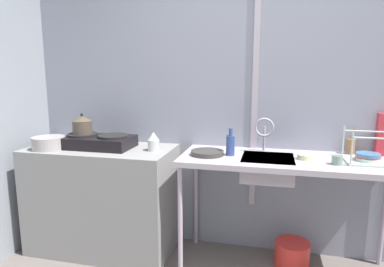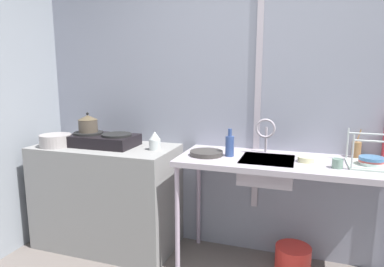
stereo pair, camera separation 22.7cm
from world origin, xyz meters
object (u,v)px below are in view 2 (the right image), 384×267
Objects in this scene: sink_basin at (267,170)px; dish_rack at (373,161)px; faucet at (266,130)px; bucket_on_floor at (293,259)px; small_bowl_on_drainboard at (306,159)px; stove at (103,140)px; cup_by_rack at (337,163)px; frying_pan at (206,153)px; bottle_by_sink at (230,145)px; pot_beside_stove at (56,140)px; percolator at (155,141)px; utensil_jar at (356,149)px; pot_on_left_burner at (88,123)px.

dish_rack is at bearing 2.07° from sink_basin.
faucet reaches higher than bucket_on_floor.
bucket_on_floor is (-0.05, 0.07, -0.82)m from small_bowl_on_drainboard.
stove is 8.22× the size of cup_by_rack.
bottle_by_sink is at bearing 10.45° from frying_pan.
pot_beside_stove is at bearing -176.28° from dish_rack.
utensil_jar is (1.52, 0.25, -0.01)m from percolator.
frying_pan is (0.45, -0.05, -0.06)m from percolator.
percolator is 0.92m from sink_basin.
dish_rack reaches higher than sink_basin.
small_bowl_on_drainboard is at bearing 0.74° from bottle_by_sink.
pot_on_left_burner is 1.56m from sink_basin.
cup_by_rack is at bearing -27.18° from faucet.
pot_on_left_burner reaches higher than faucet.
bottle_by_sink is (0.17, 0.03, 0.07)m from frying_pan.
dish_rack is 0.25m from utensil_jar.
sink_basin is 3.34× the size of small_bowl_on_drainboard.
stove is 2.79× the size of bottle_by_sink.
frying_pan is at bearing 176.14° from cup_by_rack.
small_bowl_on_drainboard reaches higher than sink_basin.
frying_pan is 1.06m from bucket_on_floor.
frying_pan is 1.20× the size of bottle_by_sink.
pot_on_left_burner is at bearing 177.70° from frying_pan.
cup_by_rack is (0.46, -0.09, 0.11)m from sink_basin.
faucet is 1.02m from bucket_on_floor.
utensil_jar is at bearing 7.08° from stove.
cup_by_rack is 0.22m from small_bowl_on_drainboard.
pot_on_left_burner reaches higher than cup_by_rack.
bottle_by_sink reaches higher than cup_by_rack.
pot_on_left_burner is 0.68× the size of frying_pan.
sink_basin is at bearing -0.95° from percolator.
sink_basin reaches higher than bucket_on_floor.
percolator is 2.14× the size of cup_by_rack.
stove is 1.40m from sink_basin.
bottle_by_sink is at bearing -171.72° from bucket_on_floor.
utensil_jar is (2.38, 0.40, 0.01)m from pot_beside_stove.
stove is 1.37m from faucet.
bottle_by_sink is at bearing -146.25° from faucet.
frying_pan is at bearing -164.69° from utensil_jar.
cup_by_rack is 0.88m from bucket_on_floor.
utensil_jar is (2.15, 0.25, -0.13)m from pot_on_left_burner.
bottle_by_sink reaches higher than bucket_on_floor.
faucet is (0.87, 0.15, 0.11)m from percolator.
bottle_by_sink is (-0.55, -0.01, 0.07)m from small_bowl_on_drainboard.
bucket_on_floor is at bearing 1.99° from pot_on_left_burner.
faucet reaches higher than frying_pan.
bucket_on_floor is (1.75, 0.06, -0.99)m from pot_on_left_burner.
small_bowl_on_drainboard is (0.72, 0.04, 0.00)m from frying_pan.
frying_pan is at bearing -169.55° from bottle_by_sink.
small_bowl_on_drainboard is (1.17, -0.01, -0.06)m from percolator.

